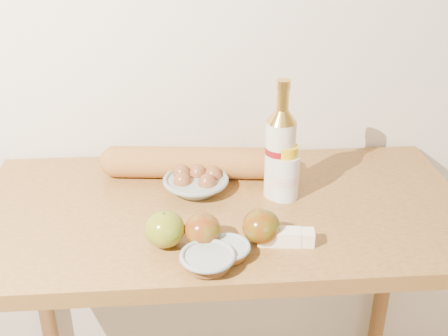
{
  "coord_description": "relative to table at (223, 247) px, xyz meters",
  "views": [
    {
      "loc": [
        -0.09,
        0.01,
        1.61
      ],
      "look_at": [
        0.0,
        1.15,
        1.02
      ],
      "focal_mm": 45.0,
      "sensor_mm": 36.0,
      "label": 1
    }
  ],
  "objects": [
    {
      "name": "butter_stick",
      "position": [
        0.12,
        -0.17,
        0.14
      ],
      "size": [
        0.13,
        0.05,
        0.04
      ],
      "rotation": [
        0.0,
        0.0,
        -0.12
      ],
      "color": "#FEF2C5",
      "rests_on": "table"
    },
    {
      "name": "egg_bowl",
      "position": [
        -0.06,
        0.08,
        0.15
      ],
      "size": [
        0.2,
        0.2,
        0.06
      ],
      "rotation": [
        0.0,
        0.0,
        -0.2
      ],
      "color": "gray",
      "rests_on": "table"
    },
    {
      "name": "sugar_bowl",
      "position": [
        -0.05,
        -0.24,
        0.14
      ],
      "size": [
        0.13,
        0.13,
        0.03
      ],
      "rotation": [
        0.0,
        0.0,
        0.15
      ],
      "color": "gray",
      "rests_on": "table"
    },
    {
      "name": "table",
      "position": [
        0.0,
        0.0,
        0.0
      ],
      "size": [
        1.2,
        0.6,
        0.9
      ],
      "color": "#A27134",
      "rests_on": "ground"
    },
    {
      "name": "baguette",
      "position": [
        -0.07,
        0.16,
        0.17
      ],
      "size": [
        0.51,
        0.14,
        0.08
      ],
      "rotation": [
        0.0,
        0.0,
        -0.1
      ],
      "color": "#BC7B39",
      "rests_on": "table"
    },
    {
      "name": "bourbon_bottle",
      "position": [
        0.14,
        0.05,
        0.25
      ],
      "size": [
        0.09,
        0.09,
        0.3
      ],
      "rotation": [
        0.0,
        0.0,
        0.33
      ],
      "color": "beige",
      "rests_on": "table"
    },
    {
      "name": "apple_yellowgreen",
      "position": [
        -0.14,
        -0.15,
        0.16
      ],
      "size": [
        0.11,
        0.11,
        0.08
      ],
      "rotation": [
        0.0,
        0.0,
        -0.33
      ],
      "color": "olive",
      "rests_on": "table"
    },
    {
      "name": "apple_redgreen_right",
      "position": [
        0.07,
        -0.16,
        0.16
      ],
      "size": [
        0.09,
        0.09,
        0.08
      ],
      "rotation": [
        0.0,
        0.0,
        0.13
      ],
      "color": "maroon",
      "rests_on": "table"
    },
    {
      "name": "cream_bottle",
      "position": [
        0.15,
        0.03,
        0.19
      ],
      "size": [
        0.09,
        0.09,
        0.14
      ],
      "rotation": [
        0.0,
        0.0,
        -0.21
      ],
      "color": "silver",
      "rests_on": "table"
    },
    {
      "name": "apple_redgreen_front",
      "position": [
        -0.06,
        -0.16,
        0.16
      ],
      "size": [
        0.1,
        0.1,
        0.07
      ],
      "rotation": [
        0.0,
        0.0,
        0.35
      ],
      "color": "maroon",
      "rests_on": "table"
    },
    {
      "name": "back_wall",
      "position": [
        0.0,
        0.33,
        0.52
      ],
      "size": [
        3.5,
        0.02,
        2.6
      ],
      "primitive_type": "cube",
      "color": "beige",
      "rests_on": "ground"
    },
    {
      "name": "syrup_bowl",
      "position": [
        -0.01,
        -0.21,
        0.14
      ],
      "size": [
        0.1,
        0.1,
        0.03
      ],
      "rotation": [
        0.0,
        0.0,
        0.04
      ],
      "color": "#92A099",
      "rests_on": "table"
    }
  ]
}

